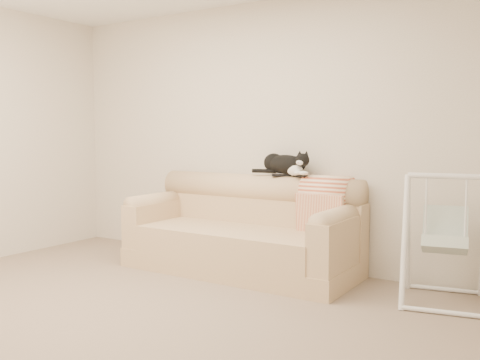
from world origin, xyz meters
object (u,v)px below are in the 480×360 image
Objects in this scene: sofa at (244,234)px; tuxedo_cat at (285,164)px; baby_swing at (445,238)px; remote_b at (300,176)px; remote_a at (281,175)px.

tuxedo_cat is at bearing 39.77° from sofa.
tuxedo_cat is 1.62m from baby_swing.
remote_b is at bearing 170.19° from baby_swing.
remote_a reaches higher than remote_b.
remote_a is at bearing -140.68° from tuxedo_cat.
remote_a is 0.11m from tuxedo_cat.
tuxedo_cat reaches higher than remote_a.
remote_a is 1.01× the size of remote_b.
baby_swing is at bearing -9.81° from remote_b.
baby_swing is (1.82, -0.01, 0.15)m from sofa.
tuxedo_cat reaches higher than baby_swing.
baby_swing is at bearing -8.69° from remote_a.
remote_a is at bearing 178.87° from remote_b.
tuxedo_cat is (-0.17, 0.03, 0.10)m from remote_b.
baby_swing reaches higher than remote_b.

